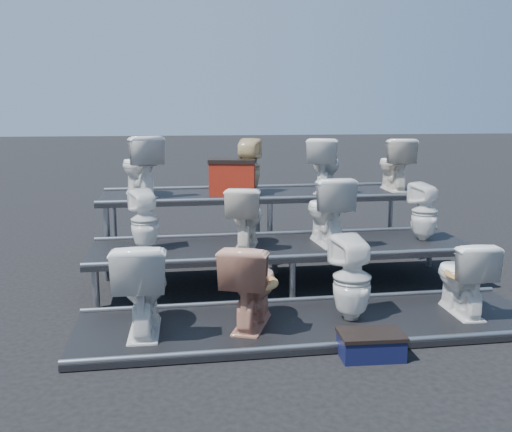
{
  "coord_description": "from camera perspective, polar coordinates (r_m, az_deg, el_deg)",
  "views": [
    {
      "loc": [
        -1.27,
        -6.04,
        1.93
      ],
      "look_at": [
        -0.29,
        0.1,
        0.78
      ],
      "focal_mm": 40.0,
      "sensor_mm": 36.0,
      "label": 1
    }
  ],
  "objects": [
    {
      "name": "ground",
      "position": [
        6.47,
        2.7,
        -6.89
      ],
      "size": [
        80.0,
        80.0,
        0.0
      ],
      "primitive_type": "plane",
      "color": "black",
      "rests_on": "ground"
    },
    {
      "name": "tier_front",
      "position": [
        5.26,
        5.63,
        -10.72
      ],
      "size": [
        4.2,
        1.2,
        0.06
      ],
      "primitive_type": "cube",
      "color": "black",
      "rests_on": "ground"
    },
    {
      "name": "tier_mid",
      "position": [
        6.4,
        2.72,
        -4.92
      ],
      "size": [
        4.2,
        1.2,
        0.46
      ],
      "primitive_type": "cube",
      "color": "black",
      "rests_on": "ground"
    },
    {
      "name": "tier_back",
      "position": [
        7.6,
        0.74,
        -0.9
      ],
      "size": [
        4.2,
        1.2,
        0.86
      ],
      "primitive_type": "cube",
      "color": "black",
      "rests_on": "ground"
    },
    {
      "name": "toilet_0",
      "position": [
        4.97,
        -11.32,
        -6.91
      ],
      "size": [
        0.48,
        0.8,
        0.8
      ],
      "primitive_type": "imported",
      "rotation": [
        0.0,
        0.0,
        3.1
      ],
      "color": "white",
      "rests_on": "tier_front"
    },
    {
      "name": "toilet_1",
      "position": [
        5.02,
        -0.5,
        -6.8
      ],
      "size": [
        0.67,
        0.84,
        0.75
      ],
      "primitive_type": "imported",
      "rotation": [
        0.0,
        0.0,
        2.75
      ],
      "color": "tan",
      "rests_on": "tier_front"
    },
    {
      "name": "toilet_2",
      "position": [
        5.23,
        9.56,
        -6.16
      ],
      "size": [
        0.41,
        0.41,
        0.77
      ],
      "primitive_type": "imported",
      "rotation": [
        0.0,
        0.0,
        3.33
      ],
      "color": "white",
      "rests_on": "tier_front"
    },
    {
      "name": "toilet_3",
      "position": [
        5.66,
        19.95,
        -5.7
      ],
      "size": [
        0.42,
        0.71,
        0.7
      ],
      "primitive_type": "imported",
      "rotation": [
        0.0,
        0.0,
        3.1
      ],
      "color": "white",
      "rests_on": "tier_front"
    },
    {
      "name": "toilet_4",
      "position": [
        6.15,
        -11.07,
        -0.43
      ],
      "size": [
        0.37,
        0.38,
        0.65
      ],
      "primitive_type": "imported",
      "rotation": [
        0.0,
        0.0,
        3.46
      ],
      "color": "white",
      "rests_on": "tier_mid"
    },
    {
      "name": "toilet_5",
      "position": [
        6.2,
        -1.06,
        -0.05
      ],
      "size": [
        0.54,
        0.73,
        0.67
      ],
      "primitive_type": "imported",
      "rotation": [
        0.0,
        0.0,
        2.87
      ],
      "color": "silver",
      "rests_on": "tier_mid"
    },
    {
      "name": "toilet_6",
      "position": [
        6.39,
        7.13,
        0.6
      ],
      "size": [
        0.46,
        0.77,
        0.76
      ],
      "primitive_type": "imported",
      "rotation": [
        0.0,
        0.0,
        3.19
      ],
      "color": "white",
      "rests_on": "tier_mid"
    },
    {
      "name": "toilet_7",
      "position": [
        6.8,
        16.51,
        0.42
      ],
      "size": [
        0.4,
        0.4,
        0.66
      ],
      "primitive_type": "imported",
      "rotation": [
        0.0,
        0.0,
        3.57
      ],
      "color": "white",
      "rests_on": "tier_mid"
    },
    {
      "name": "toilet_8",
      "position": [
        7.38,
        -11.54,
        4.94
      ],
      "size": [
        0.66,
        0.85,
        0.77
      ],
      "primitive_type": "imported",
      "rotation": [
        0.0,
        0.0,
        3.5
      ],
      "color": "white",
      "rests_on": "tier_back"
    },
    {
      "name": "toilet_9",
      "position": [
        7.45,
        -0.8,
        5.01
      ],
      "size": [
        0.42,
        0.42,
        0.72
      ],
      "primitive_type": "imported",
      "rotation": [
        0.0,
        0.0,
        2.77
      ],
      "color": "beige",
      "rests_on": "tier_back"
    },
    {
      "name": "toilet_10",
      "position": [
        7.67,
        6.88,
        5.1
      ],
      "size": [
        0.65,
        0.81,
        0.72
      ],
      "primitive_type": "imported",
      "rotation": [
        0.0,
        0.0,
        2.73
      ],
      "color": "white",
      "rests_on": "tier_back"
    },
    {
      "name": "toilet_11",
      "position": [
        7.99,
        13.67,
        5.06
      ],
      "size": [
        0.44,
        0.72,
        0.71
      ],
      "primitive_type": "imported",
      "rotation": [
        0.0,
        0.0,
        3.08
      ],
      "color": "silver",
      "rests_on": "tier_back"
    },
    {
      "name": "red_crate",
      "position": [
        7.4,
        -2.3,
        3.78
      ],
      "size": [
        0.66,
        0.57,
        0.41
      ],
      "primitive_type": "cube",
      "rotation": [
        0.0,
        0.0,
        -0.22
      ],
      "color": "#9E2711",
      "rests_on": "tier_back"
    },
    {
      "name": "step_stool",
      "position": [
        4.72,
        11.41,
        -12.7
      ],
      "size": [
        0.5,
        0.32,
        0.18
      ],
      "primitive_type": "cube",
      "rotation": [
        0.0,
        0.0,
        -0.05
      ],
      "color": "black",
      "rests_on": "ground"
    }
  ]
}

